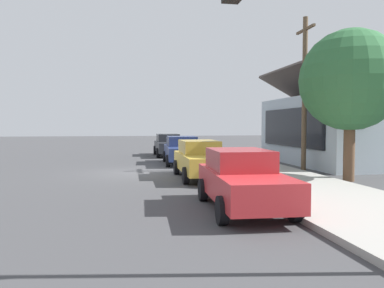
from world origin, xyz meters
TOP-DOWN VIEW (x-y plane):
  - ground_plane at (0.00, 0.00)m, footprint 120.00×120.00m
  - sidewalk_curb at (0.00, 5.60)m, footprint 60.00×4.20m
  - car_charcoal at (-9.70, 2.61)m, footprint 4.91×2.00m
  - car_navy at (-3.78, 2.78)m, footprint 4.81×2.23m
  - car_mustard at (2.23, 2.68)m, footprint 4.71×1.97m
  - car_cherry at (8.32, 2.63)m, footprint 4.53×2.09m
  - storefront_building at (-2.31, 11.98)m, footprint 10.18×6.64m
  - shade_tree at (4.14, 8.39)m, footprint 4.02×4.02m
  - traffic_light_main at (12.98, 2.54)m, footprint 0.37×2.79m
  - utility_pole_wooden at (0.55, 8.20)m, footprint 1.80×0.24m
  - fire_hydrant_red at (-3.75, 4.20)m, footprint 0.22×0.22m

SIDE VIEW (x-z plane):
  - ground_plane at x=0.00m, z-range 0.00..0.00m
  - sidewalk_curb at x=0.00m, z-range 0.00..0.16m
  - fire_hydrant_red at x=-3.75m, z-range 0.14..0.85m
  - car_cherry at x=8.32m, z-range 0.02..1.61m
  - car_mustard at x=2.23m, z-range 0.02..1.61m
  - car_charcoal at x=-9.70m, z-range 0.02..1.61m
  - car_navy at x=-3.78m, z-range 0.02..1.61m
  - storefront_building at x=-2.31m, z-range -0.77..4.90m
  - traffic_light_main at x=12.98m, z-range 0.89..6.09m
  - utility_pole_wooden at x=0.55m, z-range 0.18..7.68m
  - shade_tree at x=4.14m, z-range 1.00..7.06m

